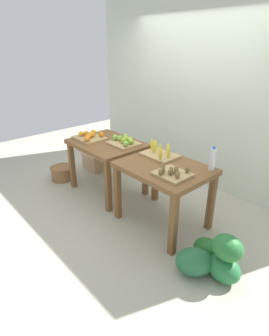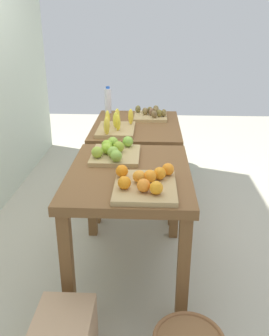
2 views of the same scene
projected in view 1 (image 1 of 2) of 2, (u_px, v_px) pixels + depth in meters
The scene contains 12 objects.
ground_plane at pixel (133, 204), 3.89m from camera, with size 8.00×8.00×0.00m, color #ADA993.
back_wall at pixel (200, 86), 4.09m from camera, with size 4.40×0.12×3.00m, color beige.
display_table_left at pixel (107, 150), 3.99m from camera, with size 1.04×0.80×0.79m.
display_table_right at pixel (164, 175), 3.23m from camera, with size 1.04×0.80×0.79m.
orange_bin at pixel (90, 137), 4.04m from camera, with size 0.44×0.38×0.11m.
apple_bin at pixel (124, 141), 3.84m from camera, with size 0.42×0.34×0.11m.
banana_crate at pixel (160, 153), 3.44m from camera, with size 0.44×0.32×0.17m.
kiwi_bin at pixel (172, 173), 2.93m from camera, with size 0.36×0.32×0.10m.
water_bottle at pixel (213, 159), 3.04m from camera, with size 0.07×0.07×0.27m.
watermelon_pile at pixel (211, 258), 2.67m from camera, with size 0.64×0.62×0.50m.
wicker_basket at pixel (62, 173), 4.56m from camera, with size 0.37×0.37×0.23m.
cardboard_produce_box at pixel (95, 161), 4.93m from camera, with size 0.40×0.30×0.29m, color tan.
Camera 1 is at (2.49, -2.20, 2.09)m, focal length 29.40 mm.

